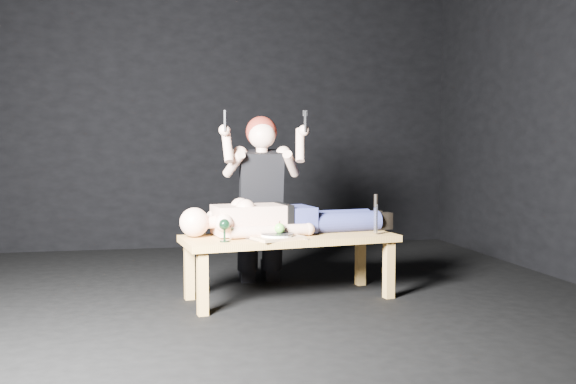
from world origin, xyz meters
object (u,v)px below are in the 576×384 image
at_px(goblet, 224,230).
at_px(kneeling_woman, 260,198).
at_px(serving_tray, 277,238).
at_px(table, 289,267).
at_px(lying_man, 290,215).
at_px(carving_knife, 376,214).

bearing_deg(goblet, kneeling_woman, 65.37).
distance_m(serving_tray, goblet, 0.37).
height_order(table, goblet, goblet).
bearing_deg(serving_tray, lying_man, 63.23).
xyz_separation_m(lying_man, kneeling_woman, (-0.14, 0.44, 0.09)).
distance_m(serving_tray, carving_knife, 0.74).
height_order(serving_tray, goblet, goblet).
xyz_separation_m(kneeling_woman, carving_knife, (0.72, -0.65, -0.08)).
height_order(table, kneeling_woman, kneeling_woman).
distance_m(table, kneeling_woman, 0.73).
relative_size(kneeling_woman, goblet, 8.97).
bearing_deg(kneeling_woman, goblet, -112.16).
bearing_deg(table, serving_tray, -134.02).
height_order(lying_man, kneeling_woman, kneeling_woman).
bearing_deg(carving_knife, lying_man, 152.14).
bearing_deg(serving_tray, goblet, -172.40).
bearing_deg(serving_tray, carving_knife, 6.46).
bearing_deg(carving_knife, kneeling_woman, 129.70).
height_order(lying_man, serving_tray, lying_man).
bearing_deg(serving_tray, kneeling_woman, 90.03).
bearing_deg(kneeling_woman, table, -75.73).
distance_m(lying_man, kneeling_woman, 0.48).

